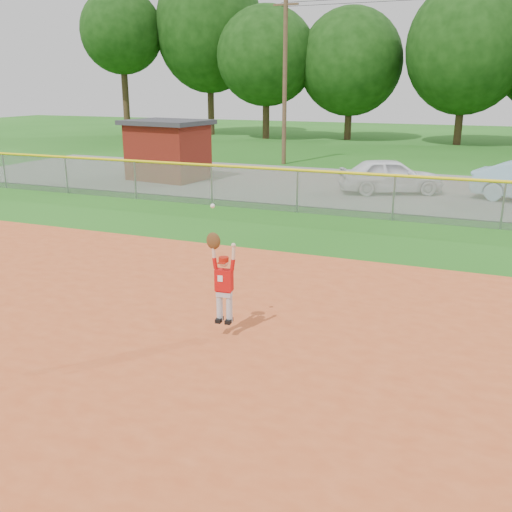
{
  "coord_description": "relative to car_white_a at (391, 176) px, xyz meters",
  "views": [
    {
      "loc": [
        2.67,
        -8.89,
        4.34
      ],
      "look_at": [
        -1.33,
        1.1,
        1.1
      ],
      "focal_mm": 40.0,
      "sensor_mm": 36.0,
      "label": 1
    }
  ],
  "objects": [
    {
      "name": "power_lines",
      "position": [
        1.89,
        7.06,
        3.93
      ],
      "size": [
        19.4,
        0.24,
        9.0
      ],
      "color": "#4C3823",
      "rests_on": "ground"
    },
    {
      "name": "parking_strip",
      "position": [
        0.89,
        1.06,
        -0.73
      ],
      "size": [
        44.0,
        10.0,
        0.03
      ],
      "primitive_type": "cube",
      "color": "slate",
      "rests_on": "ground"
    },
    {
      "name": "outfield_fence",
      "position": [
        0.89,
        -4.94,
        0.14
      ],
      "size": [
        40.06,
        0.1,
        1.55
      ],
      "color": "gray",
      "rests_on": "ground"
    },
    {
      "name": "tree_line",
      "position": [
        1.85,
        22.97,
        6.79
      ],
      "size": [
        62.37,
        13.0,
        14.43
      ],
      "color": "#422D1C",
      "rests_on": "ground"
    },
    {
      "name": "utility_shed",
      "position": [
        -10.33,
        -0.28,
        0.67
      ],
      "size": [
        4.07,
        3.37,
        2.77
      ],
      "color": "#5D160D",
      "rests_on": "ground"
    },
    {
      "name": "ballplayer",
      "position": [
        -0.47,
        -15.34,
        0.36
      ],
      "size": [
        0.54,
        0.24,
        2.12
      ],
      "color": "silver",
      "rests_on": "ground"
    },
    {
      "name": "car_white_a",
      "position": [
        0.0,
        0.0,
        0.0
      ],
      "size": [
        4.53,
        3.21,
        1.43
      ],
      "primitive_type": "imported",
      "rotation": [
        0.0,
        0.0,
        1.98
      ],
      "color": "white",
      "rests_on": "parking_strip"
    },
    {
      "name": "clay_infield",
      "position": [
        0.89,
        -17.94,
        -0.73
      ],
      "size": [
        24.0,
        16.0,
        0.04
      ],
      "primitive_type": "cube",
      "color": "#C14D22",
      "rests_on": "ground"
    },
    {
      "name": "ground",
      "position": [
        0.89,
        -14.94,
        -0.75
      ],
      "size": [
        120.0,
        120.0,
        0.0
      ],
      "primitive_type": "plane",
      "color": "#1E5B15",
      "rests_on": "ground"
    }
  ]
}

